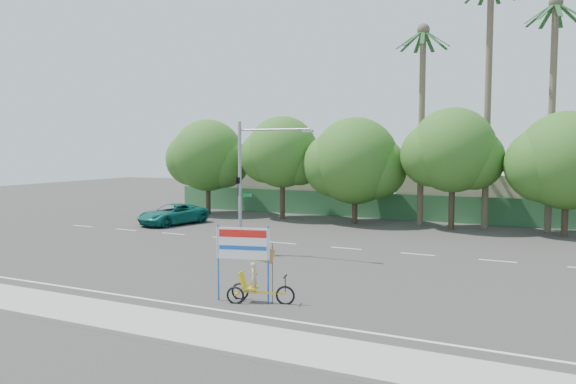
% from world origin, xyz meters
% --- Properties ---
extents(ground, '(120.00, 120.00, 0.00)m').
position_xyz_m(ground, '(0.00, 0.00, 0.00)').
color(ground, '#33302D').
rests_on(ground, ground).
extents(sidewalk_near, '(50.00, 2.40, 0.12)m').
position_xyz_m(sidewalk_near, '(0.00, -7.50, 0.06)').
color(sidewalk_near, gray).
rests_on(sidewalk_near, ground).
extents(fence, '(38.00, 0.08, 2.00)m').
position_xyz_m(fence, '(0.00, 21.50, 1.00)').
color(fence, '#336B3D').
rests_on(fence, ground).
extents(building_left, '(12.00, 8.00, 4.00)m').
position_xyz_m(building_left, '(-10.00, 26.00, 2.00)').
color(building_left, '#C3B59B').
rests_on(building_left, ground).
extents(building_right, '(14.00, 8.00, 3.60)m').
position_xyz_m(building_right, '(8.00, 26.00, 1.80)').
color(building_right, '#C3B59B').
rests_on(building_right, ground).
extents(tree_far_left, '(7.14, 6.00, 7.96)m').
position_xyz_m(tree_far_left, '(-14.05, 18.00, 4.76)').
color(tree_far_left, '#473828').
rests_on(tree_far_left, ground).
extents(tree_left, '(6.66, 5.60, 8.07)m').
position_xyz_m(tree_left, '(-7.05, 18.00, 5.06)').
color(tree_left, '#473828').
rests_on(tree_left, ground).
extents(tree_center, '(7.62, 6.40, 7.85)m').
position_xyz_m(tree_center, '(-1.05, 18.00, 4.47)').
color(tree_center, '#473828').
rests_on(tree_center, ground).
extents(tree_right, '(6.90, 5.80, 8.36)m').
position_xyz_m(tree_right, '(5.95, 18.00, 5.24)').
color(tree_right, '#473828').
rests_on(tree_right, ground).
extents(tree_far_right, '(7.38, 6.20, 7.94)m').
position_xyz_m(tree_far_right, '(12.95, 18.00, 4.64)').
color(tree_far_right, '#473828').
rests_on(tree_far_right, ground).
extents(palm_tall, '(3.73, 3.79, 17.45)m').
position_xyz_m(palm_tall, '(8.00, 19.50, 10.46)').
color(palm_tall, '#70604C').
rests_on(palm_tall, ground).
extents(palm_mid, '(3.73, 3.79, 15.45)m').
position_xyz_m(palm_mid, '(12.00, 19.50, 9.40)').
color(palm_mid, '#70604C').
rests_on(palm_mid, ground).
extents(palm_short, '(3.73, 3.79, 14.45)m').
position_xyz_m(palm_short, '(3.50, 19.50, 8.86)').
color(palm_short, '#70604C').
rests_on(palm_short, ground).
extents(traffic_signal, '(4.72, 1.10, 7.00)m').
position_xyz_m(traffic_signal, '(-2.20, 3.98, 2.92)').
color(traffic_signal, gray).
rests_on(traffic_signal, ground).
extents(trike_billboard, '(2.87, 1.07, 2.89)m').
position_xyz_m(trike_billboard, '(2.61, -3.83, 1.16)').
color(trike_billboard, black).
rests_on(trike_billboard, ground).
extents(pickup_truck, '(3.64, 5.81, 1.50)m').
position_xyz_m(pickup_truck, '(-12.79, 11.60, 0.75)').
color(pickup_truck, '#0D5E56').
rests_on(pickup_truck, ground).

